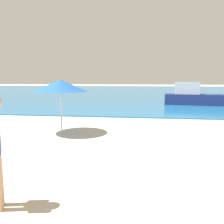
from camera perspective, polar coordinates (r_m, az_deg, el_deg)
water at (r=41.59m, az=7.26°, el=5.31°), size 160.00×60.00×0.06m
boat_near at (r=18.67m, az=20.29°, el=3.56°), size 5.21×2.30×1.71m
beach_umbrella at (r=8.43m, az=-12.75°, el=6.44°), size 1.91×1.91×1.95m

